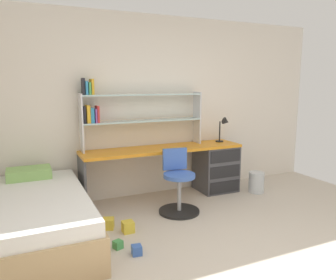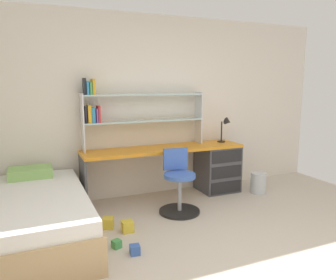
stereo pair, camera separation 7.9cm
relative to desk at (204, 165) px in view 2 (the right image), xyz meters
name	(u,v)px [view 2 (the right image)]	position (x,y,z in m)	size (l,w,h in m)	color
room_shell	(85,120)	(-1.88, -1.03, 0.87)	(5.61, 6.12, 2.58)	silver
desk	(204,165)	(0.00, 0.00, 0.00)	(2.31, 0.53, 0.74)	orange
bookshelf_hutch	(129,109)	(-1.09, 0.15, 0.86)	(1.73, 0.22, 0.96)	silver
desk_lamp	(226,126)	(0.40, 0.03, 0.57)	(0.20, 0.17, 0.38)	black
swivel_chair	(179,188)	(-0.67, -0.55, -0.10)	(0.52, 0.52, 0.80)	black
bed_platform	(33,218)	(-2.39, -0.67, -0.17)	(1.11, 1.91, 0.62)	tan
waste_bin	(258,183)	(0.74, -0.36, -0.26)	(0.23, 0.23, 0.31)	silver
toy_block_green_0	(117,244)	(-1.64, -1.17, -0.38)	(0.08, 0.08, 0.08)	#479E51
toy_block_yellow_3	(127,226)	(-1.44, -0.86, -0.36)	(0.12, 0.12, 0.12)	gold
toy_block_blue_4	(135,250)	(-1.51, -1.36, -0.37)	(0.09, 0.09, 0.09)	#3860B7
toy_block_yellow_5	(108,223)	(-1.62, -0.68, -0.36)	(0.12, 0.12, 0.12)	gold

